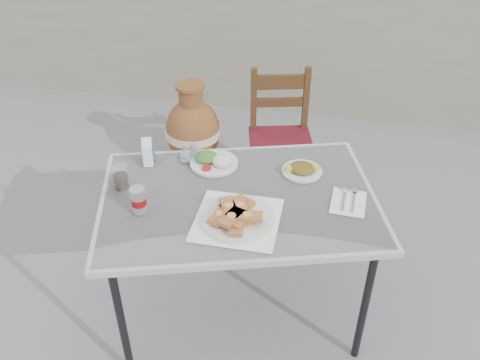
% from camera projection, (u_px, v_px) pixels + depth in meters
% --- Properties ---
extents(ground, '(80.00, 80.00, 0.00)m').
position_uv_depth(ground, '(211.00, 321.00, 2.65)').
color(ground, slate).
rests_on(ground, ground).
extents(cafe_table, '(1.43, 1.17, 0.75)m').
position_uv_depth(cafe_table, '(238.00, 205.00, 2.31)').
color(cafe_table, black).
rests_on(cafe_table, ground).
extents(pide_plate, '(0.36, 0.36, 0.07)m').
position_uv_depth(pide_plate, '(237.00, 214.00, 2.12)').
color(pide_plate, white).
rests_on(pide_plate, cafe_table).
extents(salad_rice_plate, '(0.24, 0.24, 0.06)m').
position_uv_depth(salad_rice_plate, '(214.00, 161.00, 2.48)').
color(salad_rice_plate, silver).
rests_on(salad_rice_plate, cafe_table).
extents(salad_chopped_plate, '(0.19, 0.19, 0.04)m').
position_uv_depth(salad_chopped_plate, '(302.00, 169.00, 2.42)').
color(salad_chopped_plate, silver).
rests_on(salad_chopped_plate, cafe_table).
extents(soda_can, '(0.07, 0.07, 0.12)m').
position_uv_depth(soda_can, '(139.00, 200.00, 2.16)').
color(soda_can, silver).
rests_on(soda_can, cafe_table).
extents(cola_glass, '(0.08, 0.08, 0.11)m').
position_uv_depth(cola_glass, '(121.00, 178.00, 2.31)').
color(cola_glass, white).
rests_on(cola_glass, cafe_table).
extents(napkin_holder, '(0.08, 0.11, 0.11)m').
position_uv_depth(napkin_holder, '(148.00, 152.00, 2.47)').
color(napkin_holder, white).
rests_on(napkin_holder, cafe_table).
extents(condiment_caddy, '(0.13, 0.12, 0.08)m').
position_uv_depth(condiment_caddy, '(191.00, 155.00, 2.51)').
color(condiment_caddy, silver).
rests_on(condiment_caddy, cafe_table).
extents(cutlery_napkin, '(0.16, 0.21, 0.01)m').
position_uv_depth(cutlery_napkin, '(348.00, 200.00, 2.25)').
color(cutlery_napkin, white).
rests_on(cutlery_napkin, cafe_table).
extents(chair, '(0.48, 0.48, 0.89)m').
position_uv_depth(chair, '(280.00, 139.00, 3.26)').
color(chair, '#3A240F').
rests_on(chair, ground).
extents(terracotta_urn, '(0.39, 0.39, 0.69)m').
position_uv_depth(terracotta_urn, '(193.00, 132.00, 3.61)').
color(terracotta_urn, brown).
rests_on(terracotta_urn, ground).
extents(back_wall, '(6.00, 0.25, 1.20)m').
position_uv_depth(back_wall, '(284.00, 41.00, 4.29)').
color(back_wall, gray).
rests_on(back_wall, ground).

